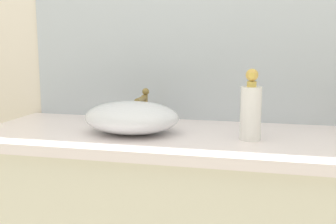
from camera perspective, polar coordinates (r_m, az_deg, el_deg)
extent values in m
cube|color=silver|center=(1.73, 4.58, 13.90)|extent=(6.00, 0.06, 2.60)
cube|color=silver|center=(1.44, 5.27, -3.89)|extent=(1.66, 0.55, 0.04)
ellipsoid|color=silver|center=(1.46, -5.14, -0.77)|extent=(0.34, 0.27, 0.11)
cylinder|color=olive|center=(1.61, -3.29, 0.34)|extent=(0.02, 0.02, 0.12)
cylinder|color=olive|center=(1.56, -3.84, 1.78)|extent=(0.02, 0.10, 0.02)
sphere|color=olive|center=(1.62, -3.16, 2.89)|extent=(0.03, 0.03, 0.03)
cylinder|color=white|center=(1.37, 11.56, -0.20)|extent=(0.07, 0.07, 0.18)
cylinder|color=gold|center=(1.36, 11.71, 3.89)|extent=(0.03, 0.03, 0.02)
sphere|color=gold|center=(1.36, 11.75, 5.13)|extent=(0.04, 0.04, 0.04)
cylinder|color=gold|center=(1.35, 11.74, 5.10)|extent=(0.02, 0.02, 0.02)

